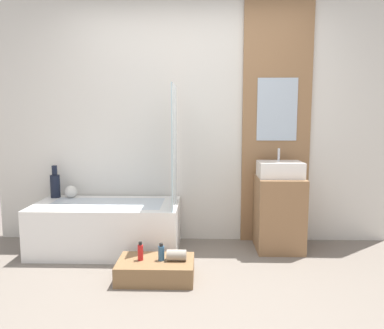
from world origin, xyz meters
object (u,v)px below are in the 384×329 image
(bathtub, at_px, (107,227))
(vase_tall_dark, at_px, (55,184))
(bottle_soap_primary, at_px, (140,252))
(bottle_soap_secondary, at_px, (161,253))
(sink, at_px, (280,169))
(wooden_step_bench, at_px, (156,269))
(vase_round_light, at_px, (71,192))

(bathtub, height_order, vase_tall_dark, vase_tall_dark)
(bottle_soap_primary, xyz_separation_m, bottle_soap_secondary, (0.17, 0.00, -0.00))
(bathtub, bearing_deg, bottle_soap_primary, -55.98)
(sink, relative_size, vase_tall_dark, 1.27)
(sink, bearing_deg, bottle_soap_secondary, -145.83)
(wooden_step_bench, bearing_deg, bottle_soap_primary, 180.00)
(wooden_step_bench, bearing_deg, vase_tall_dark, 142.26)
(vase_round_light, bearing_deg, bathtub, -29.10)
(bottle_soap_primary, distance_m, bottle_soap_secondary, 0.17)
(wooden_step_bench, bearing_deg, bottle_soap_secondary, 0.00)
(wooden_step_bench, relative_size, vase_tall_dark, 1.84)
(sink, height_order, vase_tall_dark, sink)
(bottle_soap_primary, height_order, bottle_soap_secondary, bottle_soap_primary)
(vase_tall_dark, xyz_separation_m, bottle_soap_secondary, (1.22, -0.91, -0.40))
(bathtub, height_order, wooden_step_bench, bathtub)
(bathtub, distance_m, vase_round_light, 0.59)
(vase_tall_dark, height_order, bottle_soap_primary, vase_tall_dark)
(wooden_step_bench, xyz_separation_m, vase_tall_dark, (-1.17, 0.91, 0.54))
(wooden_step_bench, distance_m, bottle_soap_primary, 0.19)
(wooden_step_bench, distance_m, vase_tall_dark, 1.58)
(sink, relative_size, bottle_soap_secondary, 2.99)
(sink, bearing_deg, bathtub, -176.67)
(wooden_step_bench, height_order, vase_round_light, vase_round_light)
(sink, distance_m, vase_round_light, 2.17)
(bathtub, distance_m, bottle_soap_primary, 0.78)
(sink, distance_m, vase_tall_dark, 2.34)
(wooden_step_bench, xyz_separation_m, sink, (1.15, 0.75, 0.73))
(wooden_step_bench, relative_size, bottle_soap_secondary, 4.34)
(bathtub, xyz_separation_m, wooden_step_bench, (0.56, -0.65, -0.16))
(bottle_soap_primary, relative_size, bottle_soap_secondary, 1.07)
(vase_tall_dark, relative_size, vase_round_light, 2.65)
(wooden_step_bench, xyz_separation_m, bottle_soap_secondary, (0.05, 0.00, 0.14))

